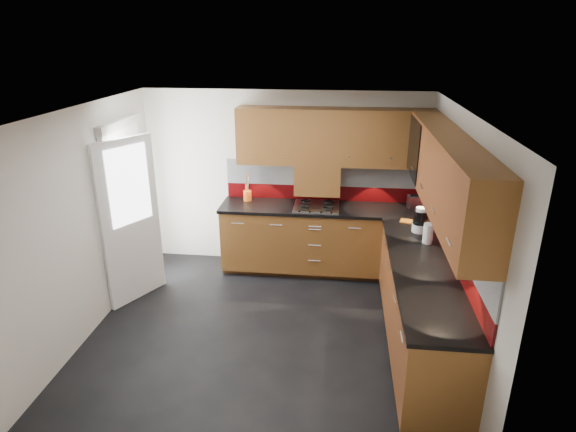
# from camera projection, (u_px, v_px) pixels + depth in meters

# --- Properties ---
(room) EXTENTS (4.00, 3.80, 2.64)m
(room) POSITION_uv_depth(u_px,v_px,m) (264.00, 202.00, 4.78)
(room) COLOR black
(base_cabinets) EXTENTS (2.70, 3.20, 0.95)m
(base_cabinets) POSITION_uv_depth(u_px,v_px,m) (364.00, 270.00, 5.71)
(base_cabinets) COLOR #613215
(base_cabinets) RESTS_ON room
(countertop) EXTENTS (2.72, 3.22, 0.04)m
(countertop) POSITION_uv_depth(u_px,v_px,m) (365.00, 233.00, 5.53)
(countertop) COLOR black
(countertop) RESTS_ON base_cabinets
(backsplash) EXTENTS (2.70, 3.20, 0.54)m
(backsplash) POSITION_uv_depth(u_px,v_px,m) (385.00, 204.00, 5.61)
(backsplash) COLOR maroon
(backsplash) RESTS_ON countertop
(upper_cabinets) EXTENTS (2.50, 3.20, 0.72)m
(upper_cabinets) POSITION_uv_depth(u_px,v_px,m) (386.00, 154.00, 5.25)
(upper_cabinets) COLOR #613215
(upper_cabinets) RESTS_ON room
(extractor_hood) EXTENTS (0.60, 0.33, 0.40)m
(extractor_hood) POSITION_uv_depth(u_px,v_px,m) (318.00, 179.00, 6.33)
(extractor_hood) COLOR #613215
(extractor_hood) RESTS_ON room
(glass_cabinet) EXTENTS (0.32, 0.80, 0.66)m
(glass_cabinet) POSITION_uv_depth(u_px,v_px,m) (427.00, 147.00, 5.46)
(glass_cabinet) COLOR black
(glass_cabinet) RESTS_ON room
(back_door) EXTENTS (0.42, 1.19, 2.04)m
(back_door) POSITION_uv_depth(u_px,v_px,m) (129.00, 213.00, 5.82)
(back_door) COLOR white
(back_door) RESTS_ON room
(gas_hob) EXTENTS (0.59, 0.52, 0.05)m
(gas_hob) POSITION_uv_depth(u_px,v_px,m) (317.00, 206.00, 6.29)
(gas_hob) COLOR silver
(gas_hob) RESTS_ON countertop
(utensil_pot) EXTENTS (0.11, 0.11, 0.39)m
(utensil_pot) POSITION_uv_depth(u_px,v_px,m) (247.00, 194.00, 6.52)
(utensil_pot) COLOR orange
(utensil_pot) RESTS_ON countertop
(toaster) EXTENTS (0.26, 0.18, 0.17)m
(toaster) POSITION_uv_depth(u_px,v_px,m) (417.00, 202.00, 6.25)
(toaster) COLOR silver
(toaster) RESTS_ON countertop
(food_processor) EXTENTS (0.17, 0.17, 0.29)m
(food_processor) POSITION_uv_depth(u_px,v_px,m) (420.00, 221.00, 5.48)
(food_processor) COLOR white
(food_processor) RESTS_ON countertop
(paper_towel) EXTENTS (0.14, 0.14, 0.22)m
(paper_towel) POSITION_uv_depth(u_px,v_px,m) (428.00, 233.00, 5.19)
(paper_towel) COLOR white
(paper_towel) RESTS_ON countertop
(orange_cloth) EXTENTS (0.17, 0.16, 0.02)m
(orange_cloth) POSITION_uv_depth(u_px,v_px,m) (406.00, 221.00, 5.81)
(orange_cloth) COLOR orange
(orange_cloth) RESTS_ON countertop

